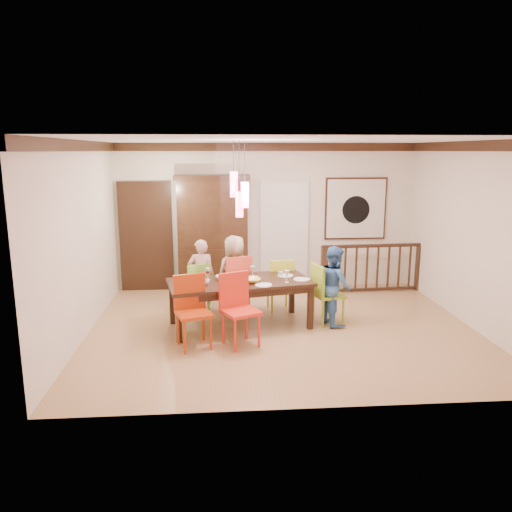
{
  "coord_description": "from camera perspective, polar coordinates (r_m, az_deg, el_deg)",
  "views": [
    {
      "loc": [
        -0.99,
        -7.41,
        2.75
      ],
      "look_at": [
        -0.39,
        0.35,
        1.1
      ],
      "focal_mm": 35.0,
      "sensor_mm": 36.0,
      "label": 1
    }
  ],
  "objects": [
    {
      "name": "chair_near_mid",
      "position": [
        7.11,
        -1.75,
        -5.7
      ],
      "size": [
        0.62,
        0.62,
        1.04
      ],
      "rotation": [
        0.0,
        0.0,
        0.44
      ],
      "color": "red",
      "rests_on": "floor"
    },
    {
      "name": "ceiling",
      "position": [
        7.47,
        3.24,
        13.09
      ],
      "size": [
        6.0,
        6.0,
        0.0
      ],
      "primitive_type": "plane",
      "rotation": [
        3.14,
        0.0,
        0.0
      ],
      "color": "white",
      "rests_on": "wall_back"
    },
    {
      "name": "panel_door",
      "position": [
        10.1,
        -12.42,
        1.99
      ],
      "size": [
        1.04,
        0.07,
        2.24
      ],
      "primitive_type": "cube",
      "color": "black",
      "rests_on": "wall_back"
    },
    {
      "name": "painting",
      "position": [
        10.32,
        11.31,
        5.32
      ],
      "size": [
        1.25,
        0.06,
        1.25
      ],
      "color": "black",
      "rests_on": "wall_back"
    },
    {
      "name": "dining_table",
      "position": [
        7.85,
        -1.85,
        -3.41
      ],
      "size": [
        2.36,
        1.43,
        0.75
      ],
      "rotation": [
        0.0,
        0.0,
        0.2
      ],
      "color": "black",
      "rests_on": "floor"
    },
    {
      "name": "crown_molding",
      "position": [
        7.47,
        3.23,
        12.47
      ],
      "size": [
        6.0,
        5.0,
        0.16
      ],
      "primitive_type": null,
      "color": "black",
      "rests_on": "wall_back"
    },
    {
      "name": "plate_far_left",
      "position": [
        8.1,
        -6.76,
        -2.37
      ],
      "size": [
        0.26,
        0.26,
        0.01
      ],
      "primitive_type": "cylinder",
      "color": "white",
      "rests_on": "dining_table"
    },
    {
      "name": "wall_right",
      "position": [
        8.51,
        23.58,
        2.17
      ],
      "size": [
        0.0,
        5.0,
        5.0
      ],
      "primitive_type": "plane",
      "rotation": [
        1.57,
        0.0,
        -1.57
      ],
      "color": "beige",
      "rests_on": "floor"
    },
    {
      "name": "plate_near_mid",
      "position": [
        7.55,
        0.87,
        -3.34
      ],
      "size": [
        0.26,
        0.26,
        0.01
      ],
      "primitive_type": "cylinder",
      "color": "white",
      "rests_on": "dining_table"
    },
    {
      "name": "chair_far_mid",
      "position": [
        8.58,
        -2.45,
        -2.68
      ],
      "size": [
        0.59,
        0.59,
        1.02
      ],
      "rotation": [
        0.0,
        0.0,
        3.48
      ],
      "color": "red",
      "rests_on": "floor"
    },
    {
      "name": "balustrade",
      "position": [
        10.09,
        13.15,
        -1.25
      ],
      "size": [
        2.08,
        0.19,
        0.96
      ],
      "rotation": [
        0.0,
        0.0,
        0.05
      ],
      "color": "black",
      "rests_on": "floor"
    },
    {
      "name": "wall_left",
      "position": [
        7.78,
        -19.36,
        1.66
      ],
      "size": [
        0.0,
        5.0,
        5.0
      ],
      "primitive_type": "plane",
      "rotation": [
        1.57,
        0.0,
        1.57
      ],
      "color": "beige",
      "rests_on": "floor"
    },
    {
      "name": "wine_glass_c",
      "position": [
        7.57,
        -2.97,
        -2.63
      ],
      "size": [
        0.08,
        0.08,
        0.19
      ],
      "primitive_type": null,
      "color": "#590C19",
      "rests_on": "dining_table"
    },
    {
      "name": "person_far_left",
      "position": [
        8.71,
        -6.28,
        -2.2
      ],
      "size": [
        0.48,
        0.34,
        1.26
      ],
      "primitive_type": "imported",
      "rotation": [
        0.0,
        0.0,
        3.22
      ],
      "color": "beige",
      "rests_on": "floor"
    },
    {
      "name": "chair_far_right",
      "position": [
        8.72,
        2.71,
        -2.8
      ],
      "size": [
        0.46,
        0.46,
        0.93
      ],
      "rotation": [
        0.0,
        0.0,
        3.25
      ],
      "color": "#BFCD2B",
      "rests_on": "floor"
    },
    {
      "name": "serving_bowl",
      "position": [
        7.72,
        -0.59,
        -2.78
      ],
      "size": [
        0.33,
        0.33,
        0.07
      ],
      "primitive_type": "imported",
      "rotation": [
        0.0,
        0.0,
        0.14
      ],
      "color": "gold",
      "rests_on": "dining_table"
    },
    {
      "name": "chair_end_right",
      "position": [
        8.11,
        8.3,
        -3.84
      ],
      "size": [
        0.54,
        0.54,
        0.98
      ],
      "rotation": [
        0.0,
        0.0,
        1.82
      ],
      "color": "#83A423",
      "rests_on": "floor"
    },
    {
      "name": "plate_far_mid",
      "position": [
        8.11,
        -1.89,
        -2.27
      ],
      "size": [
        0.26,
        0.26,
        0.01
      ],
      "primitive_type": "cylinder",
      "color": "white",
      "rests_on": "dining_table"
    },
    {
      "name": "cup_right",
      "position": [
        8.08,
        2.83,
        -2.08
      ],
      "size": [
        0.1,
        0.1,
        0.08
      ],
      "primitive_type": "imported",
      "rotation": [
        0.0,
        0.0,
        -0.12
      ],
      "color": "silver",
      "rests_on": "dining_table"
    },
    {
      "name": "wall_back",
      "position": [
        10.04,
        1.25,
        4.51
      ],
      "size": [
        6.0,
        0.0,
        6.0
      ],
      "primitive_type": "plane",
      "rotation": [
        1.57,
        0.0,
        0.0
      ],
      "color": "beige",
      "rests_on": "floor"
    },
    {
      "name": "plate_end_right",
      "position": [
        7.91,
        5.24,
        -2.68
      ],
      "size": [
        0.26,
        0.26,
        0.01
      ],
      "primitive_type": "cylinder",
      "color": "white",
      "rests_on": "dining_table"
    },
    {
      "name": "wine_glass_b",
      "position": [
        7.99,
        -0.39,
        -1.84
      ],
      "size": [
        0.08,
        0.08,
        0.19
      ],
      "primitive_type": null,
      "color": "silver",
      "rests_on": "dining_table"
    },
    {
      "name": "napkin",
      "position": [
        7.44,
        -2.53,
        -3.6
      ],
      "size": [
        0.18,
        0.14,
        0.01
      ],
      "primitive_type": "cube",
      "color": "#D83359",
      "rests_on": "dining_table"
    },
    {
      "name": "wine_glass_a",
      "position": [
        7.9,
        -5.53,
        -2.05
      ],
      "size": [
        0.08,
        0.08,
        0.19
      ],
      "primitive_type": null,
      "color": "#590C19",
      "rests_on": "dining_table"
    },
    {
      "name": "plate_near_left",
      "position": [
        7.56,
        -7.65,
        -3.44
      ],
      "size": [
        0.26,
        0.26,
        0.01
      ],
      "primitive_type": "cylinder",
      "color": "white",
      "rests_on": "dining_table"
    },
    {
      "name": "person_far_mid",
      "position": [
        8.67,
        -2.46,
        -1.98
      ],
      "size": [
        0.76,
        0.64,
        1.33
      ],
      "primitive_type": "imported",
      "rotation": [
        0.0,
        0.0,
        3.54
      ],
      "color": "#B8A88B",
      "rests_on": "floor"
    },
    {
      "name": "cup_left",
      "position": [
        7.62,
        -5.81,
        -2.98
      ],
      "size": [
        0.14,
        0.14,
        0.09
      ],
      "primitive_type": "imported",
      "rotation": [
        0.0,
        0.0,
        0.24
      ],
      "color": "silver",
      "rests_on": "dining_table"
    },
    {
      "name": "small_bowl",
      "position": [
        7.91,
        -3.9,
        -2.48
      ],
      "size": [
        0.22,
        0.22,
        0.06
      ],
      "primitive_type": "imported",
      "rotation": [
        0.0,
        0.0,
        0.1
      ],
      "color": "white",
      "rests_on": "dining_table"
    },
    {
      "name": "plate_far_right",
      "position": [
        8.13,
        3.4,
        -2.24
      ],
      "size": [
        0.26,
        0.26,
        0.01
      ],
      "primitive_type": "cylinder",
      "color": "white",
      "rests_on": "dining_table"
    },
    {
      "name": "pendant_cluster",
      "position": [
        7.6,
        -1.92,
        7.09
      ],
      "size": [
        0.27,
        0.21,
        1.14
      ],
      "color": "#FF4C78",
      "rests_on": "ceiling"
    },
    {
      "name": "chair_near_left",
      "position": [
        7.1,
        -7.14,
        -5.88
      ],
      "size": [
        0.58,
        0.58,
        1.03
      ],
      "rotation": [
        0.0,
        0.0,
        0.31
      ],
      "color": "#AD310A",
      "rests_on": "floor"
    },
    {
      "name": "floor",
      "position": [
        7.96,
        2.99,
        -8.27
      ],
      "size": [
        6.0,
        6.0,
        0.0
      ],
      "primitive_type": "plane",
      "color": "tan",
      "rests_on": "ground"
    },
    {
      "name": "china_hutch",
      "position": [
        9.83,
        -4.96,
        2.55
      ],
      "size": [
        1.45,
        0.46,
        2.29
      ],
      "color": "black",
      "rests_on": "floor"
    },
    {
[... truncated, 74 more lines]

